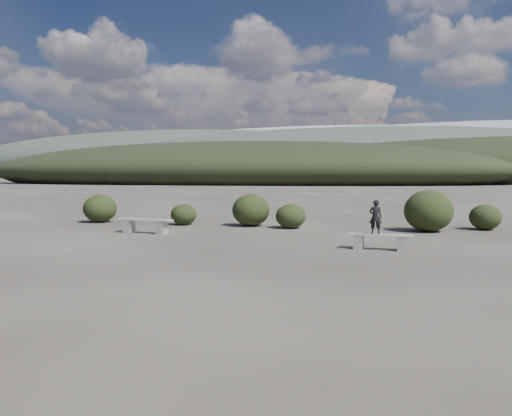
# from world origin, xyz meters

# --- Properties ---
(ground) EXTENTS (1200.00, 1200.00, 0.00)m
(ground) POSITION_xyz_m (0.00, 0.00, 0.00)
(ground) COLOR #2E2924
(ground) RESTS_ON ground
(bench_left) EXTENTS (2.01, 0.69, 0.49)m
(bench_left) POSITION_xyz_m (-4.28, 6.00, 0.30)
(bench_left) COLOR gray
(bench_left) RESTS_ON ground
(bench_right) EXTENTS (1.73, 0.53, 0.42)m
(bench_right) POSITION_xyz_m (3.46, 3.94, 0.26)
(bench_right) COLOR gray
(bench_right) RESTS_ON ground
(seated_person) EXTENTS (0.34, 0.23, 0.91)m
(seated_person) POSITION_xyz_m (3.33, 3.96, 0.88)
(seated_person) COLOR black
(seated_person) RESTS_ON bench_right
(shrub_a) EXTENTS (1.02, 1.02, 0.84)m
(shrub_a) POSITION_xyz_m (-4.02, 8.91, 0.42)
(shrub_a) COLOR black
(shrub_a) RESTS_ON ground
(shrub_b) EXTENTS (1.46, 1.46, 1.25)m
(shrub_b) POSITION_xyz_m (-1.31, 9.09, 0.62)
(shrub_b) COLOR black
(shrub_b) RESTS_ON ground
(shrub_c) EXTENTS (1.13, 1.13, 0.90)m
(shrub_c) POSITION_xyz_m (0.31, 8.65, 0.45)
(shrub_c) COLOR black
(shrub_c) RESTS_ON ground
(shrub_d) EXTENTS (1.67, 1.67, 1.47)m
(shrub_d) POSITION_xyz_m (5.18, 8.66, 0.73)
(shrub_d) COLOR black
(shrub_d) RESTS_ON ground
(shrub_e) EXTENTS (1.11, 1.11, 0.93)m
(shrub_e) POSITION_xyz_m (7.25, 9.69, 0.46)
(shrub_e) COLOR black
(shrub_e) RESTS_ON ground
(shrub_f) EXTENTS (1.37, 1.37, 1.16)m
(shrub_f) POSITION_xyz_m (-7.82, 9.15, 0.58)
(shrub_f) COLOR black
(shrub_f) RESTS_ON ground
(mountain_ridges) EXTENTS (500.00, 400.00, 56.00)m
(mountain_ridges) POSITION_xyz_m (-7.48, 339.06, 10.84)
(mountain_ridges) COLOR black
(mountain_ridges) RESTS_ON ground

